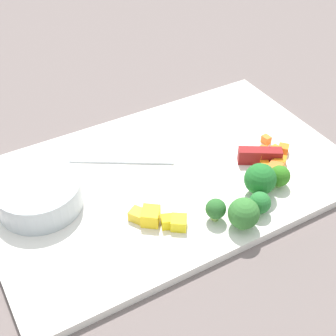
# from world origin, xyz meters

# --- Properties ---
(ground_plane) EXTENTS (4.00, 4.00, 0.00)m
(ground_plane) POSITION_xyz_m (0.00, 0.00, 0.00)
(ground_plane) COLOR #6D5F5C
(cutting_board) EXTENTS (0.50, 0.31, 0.01)m
(cutting_board) POSITION_xyz_m (0.00, 0.00, 0.01)
(cutting_board) COLOR white
(cutting_board) RESTS_ON ground_plane
(prep_bowl) EXTENTS (0.11, 0.11, 0.04)m
(prep_bowl) POSITION_xyz_m (0.17, -0.03, 0.03)
(prep_bowl) COLOR #B8BEC2
(prep_bowl) RESTS_ON cutting_board
(chef_knife) EXTENTS (0.29, 0.19, 0.02)m
(chef_knife) POSITION_xyz_m (-0.06, 0.00, 0.02)
(chef_knife) COLOR silver
(chef_knife) RESTS_ON cutting_board
(carrot_dice_0) EXTENTS (0.02, 0.02, 0.01)m
(carrot_dice_0) POSITION_xyz_m (-0.17, 0.04, 0.02)
(carrot_dice_0) COLOR orange
(carrot_dice_0) RESTS_ON cutting_board
(carrot_dice_1) EXTENTS (0.02, 0.02, 0.01)m
(carrot_dice_1) POSITION_xyz_m (-0.14, 0.03, 0.02)
(carrot_dice_1) COLOR orange
(carrot_dice_1) RESTS_ON cutting_board
(carrot_dice_2) EXTENTS (0.01, 0.01, 0.01)m
(carrot_dice_2) POSITION_xyz_m (-0.11, 0.07, 0.02)
(carrot_dice_2) COLOR orange
(carrot_dice_2) RESTS_ON cutting_board
(carrot_dice_3) EXTENTS (0.02, 0.02, 0.01)m
(carrot_dice_3) POSITION_xyz_m (-0.14, 0.06, 0.02)
(carrot_dice_3) COLOR orange
(carrot_dice_3) RESTS_ON cutting_board
(carrot_dice_4) EXTENTS (0.03, 0.03, 0.01)m
(carrot_dice_4) POSITION_xyz_m (-0.13, 0.07, 0.02)
(carrot_dice_4) COLOR orange
(carrot_dice_4) RESTS_ON cutting_board
(carrot_dice_5) EXTENTS (0.02, 0.02, 0.02)m
(carrot_dice_5) POSITION_xyz_m (-0.13, 0.05, 0.02)
(carrot_dice_5) COLOR orange
(carrot_dice_5) RESTS_ON cutting_board
(carrot_dice_6) EXTENTS (0.01, 0.01, 0.01)m
(carrot_dice_6) POSITION_xyz_m (-0.16, 0.01, 0.02)
(carrot_dice_6) COLOR orange
(carrot_dice_6) RESTS_ON cutting_board
(carrot_dice_7) EXTENTS (0.02, 0.02, 0.01)m
(carrot_dice_7) POSITION_xyz_m (-0.15, 0.04, 0.02)
(carrot_dice_7) COLOR orange
(carrot_dice_7) RESTS_ON cutting_board
(carrot_dice_8) EXTENTS (0.02, 0.01, 0.01)m
(carrot_dice_8) POSITION_xyz_m (-0.12, 0.06, 0.02)
(carrot_dice_8) COLOR orange
(carrot_dice_8) RESTS_ON cutting_board
(pepper_dice_0) EXTENTS (0.03, 0.03, 0.01)m
(pepper_dice_0) POSITION_xyz_m (0.04, 0.09, 0.02)
(pepper_dice_0) COLOR yellow
(pepper_dice_0) RESTS_ON cutting_board
(pepper_dice_1) EXTENTS (0.03, 0.03, 0.01)m
(pepper_dice_1) POSITION_xyz_m (0.07, 0.06, 0.02)
(pepper_dice_1) COLOR yellow
(pepper_dice_1) RESTS_ON cutting_board
(pepper_dice_2) EXTENTS (0.03, 0.03, 0.02)m
(pepper_dice_2) POSITION_xyz_m (0.06, 0.07, 0.02)
(pepper_dice_2) COLOR yellow
(pepper_dice_2) RESTS_ON cutting_board
(pepper_dice_3) EXTENTS (0.02, 0.02, 0.01)m
(pepper_dice_3) POSITION_xyz_m (0.05, 0.08, 0.02)
(pepper_dice_3) COLOR yellow
(pepper_dice_3) RESTS_ON cutting_board
(broccoli_floret_0) EXTENTS (0.04, 0.04, 0.05)m
(broccoli_floret_0) POSITION_xyz_m (-0.08, 0.09, 0.04)
(broccoli_floret_0) COLOR #98AE62
(broccoli_floret_0) RESTS_ON cutting_board
(broccoli_floret_1) EXTENTS (0.03, 0.03, 0.03)m
(broccoli_floret_1) POSITION_xyz_m (-0.01, 0.10, 0.03)
(broccoli_floret_1) COLOR #93B257
(broccoli_floret_1) RESTS_ON cutting_board
(broccoli_floret_2) EXTENTS (0.04, 0.04, 0.04)m
(broccoli_floret_2) POSITION_xyz_m (-0.03, 0.13, 0.03)
(broccoli_floret_2) COLOR #7FBD62
(broccoli_floret_2) RESTS_ON cutting_board
(broccoli_floret_3) EXTENTS (0.03, 0.03, 0.03)m
(broccoli_floret_3) POSITION_xyz_m (-0.06, 0.12, 0.03)
(broccoli_floret_3) COLOR #89C361
(broccoli_floret_3) RESTS_ON cutting_board
(broccoli_floret_4) EXTENTS (0.03, 0.03, 0.03)m
(broccoli_floret_4) POSITION_xyz_m (-0.12, 0.09, 0.03)
(broccoli_floret_4) COLOR #92BC5B
(broccoli_floret_4) RESTS_ON cutting_board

